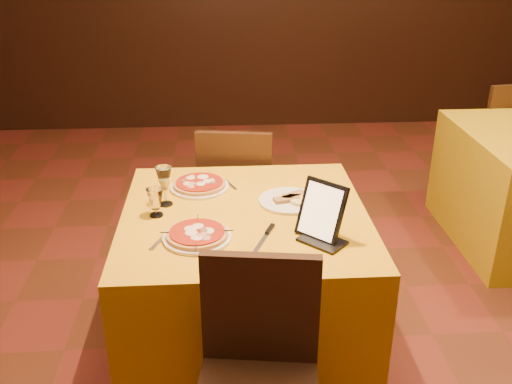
{
  "coord_description": "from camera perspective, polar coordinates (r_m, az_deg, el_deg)",
  "views": [
    {
      "loc": [
        -0.69,
        -2.3,
        1.91
      ],
      "look_at": [
        -0.54,
        -0.04,
        0.86
      ],
      "focal_mm": 40.0,
      "sensor_mm": 36.0,
      "label": 1
    }
  ],
  "objects": [
    {
      "name": "chair_main_far",
      "position": [
        3.44,
        -1.75,
        -0.19
      ],
      "size": [
        0.52,
        0.52,
        0.91
      ],
      "primitive_type": null,
      "rotation": [
        0.0,
        0.0,
        2.99
      ],
      "color": "black",
      "rests_on": "floor"
    },
    {
      "name": "water_glass",
      "position": [
        2.54,
        -10.02,
        -1.03
      ],
      "size": [
        0.08,
        0.08,
        0.13
      ],
      "primitive_type": null,
      "rotation": [
        0.0,
        0.0,
        -0.29
      ],
      "color": "white",
      "rests_on": "main_table"
    },
    {
      "name": "pizza_near",
      "position": [
        2.36,
        -5.91,
        -4.35
      ],
      "size": [
        0.28,
        0.28,
        0.03
      ],
      "rotation": [
        0.0,
        0.0,
        0.27
      ],
      "color": "white",
      "rests_on": "main_table"
    },
    {
      "name": "fork_far",
      "position": [
        2.83,
        -2.63,
        0.75
      ],
      "size": [
        0.07,
        0.13,
        0.01
      ],
      "primitive_type": "cube",
      "rotation": [
        0.0,
        0.0,
        1.99
      ],
      "color": "#B8B7BE",
      "rests_on": "main_table"
    },
    {
      "name": "main_table",
      "position": [
        2.75,
        -1.08,
        -9.05
      ],
      "size": [
        1.1,
        1.1,
        0.75
      ],
      "primitive_type": "cube",
      "color": "#DB9D0E",
      "rests_on": "floor"
    },
    {
      "name": "chair_side_far",
      "position": [
        4.75,
        22.59,
        5.12
      ],
      "size": [
        0.41,
        0.41,
        0.91
      ],
      "primitive_type": null,
      "rotation": [
        0.0,
        0.0,
        3.28
      ],
      "color": "black",
      "rests_on": "floor"
    },
    {
      "name": "fork_near",
      "position": [
        2.36,
        -9.61,
        -4.87
      ],
      "size": [
        0.08,
        0.15,
        0.01
      ],
      "primitive_type": "cube",
      "rotation": [
        0.0,
        0.0,
        1.17
      ],
      "color": "silver",
      "rests_on": "main_table"
    },
    {
      "name": "knife",
      "position": [
        2.34,
        0.75,
        -4.78
      ],
      "size": [
        0.11,
        0.22,
        0.01
      ],
      "primitive_type": "cube",
      "rotation": [
        0.0,
        0.0,
        1.17
      ],
      "color": "#ABACB2",
      "rests_on": "main_table"
    },
    {
      "name": "floor",
      "position": [
        3.07,
        10.45,
        -14.2
      ],
      "size": [
        6.0,
        7.0,
        0.01
      ],
      "primitive_type": "cube",
      "color": "#5E2D19",
      "rests_on": "ground"
    },
    {
      "name": "cutlet_dish",
      "position": [
        2.66,
        3.33,
        -0.76
      ],
      "size": [
        0.28,
        0.28,
        0.03
      ],
      "rotation": [
        0.0,
        0.0,
        -0.15
      ],
      "color": "white",
      "rests_on": "main_table"
    },
    {
      "name": "tablet",
      "position": [
        2.33,
        6.56,
        -1.86
      ],
      "size": [
        0.21,
        0.21,
        0.24
      ],
      "primitive_type": "cube",
      "rotation": [
        -0.35,
        0.0,
        -0.77
      ],
      "color": "black",
      "rests_on": "main_table"
    },
    {
      "name": "pizza_far",
      "position": [
        2.81,
        -5.68,
        0.67
      ],
      "size": [
        0.29,
        0.29,
        0.03
      ],
      "rotation": [
        0.0,
        0.0,
        -0.07
      ],
      "color": "white",
      "rests_on": "main_table"
    },
    {
      "name": "wine_glass",
      "position": [
        2.63,
        -9.13,
        0.6
      ],
      "size": [
        0.08,
        0.08,
        0.19
      ],
      "primitive_type": null,
      "rotation": [
        0.0,
        0.0,
        0.14
      ],
      "color": "#EDE486",
      "rests_on": "main_table"
    }
  ]
}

